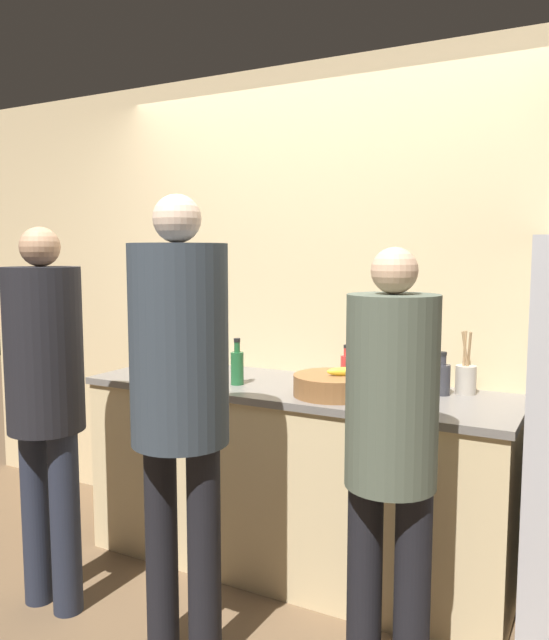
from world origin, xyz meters
TOP-DOWN VIEW (x-y plane):
  - ground_plane at (0.00, 0.00)m, footprint 14.00×14.00m
  - wall_back at (0.00, 0.74)m, footprint 5.20×0.06m
  - counter at (0.00, 0.39)m, footprint 2.15×0.72m
  - person_left at (-0.81, -0.47)m, footprint 0.33×0.33m
  - person_center at (-0.08, -0.47)m, footprint 0.38×0.38m
  - person_right at (0.70, -0.28)m, footprint 0.32×0.32m
  - fruit_bowl at (0.25, 0.26)m, footprint 0.37×0.37m
  - utensil_crock at (0.78, 0.59)m, footprint 0.10×0.10m
  - bottle_red at (0.18, 0.60)m, footprint 0.06×0.06m
  - bottle_dark at (0.69, 0.52)m, footprint 0.07×0.07m
  - bottle_green at (-0.27, 0.26)m, footprint 0.07×0.07m
  - cup_blue at (0.36, 0.50)m, footprint 0.08×0.08m

SIDE VIEW (x-z plane):
  - ground_plane at x=0.00m, z-range 0.00..0.00m
  - counter at x=0.00m, z-range 0.00..0.94m
  - person_right at x=0.70m, z-range 0.14..1.76m
  - fruit_bowl at x=0.25m, z-range 0.92..1.06m
  - cup_blue at x=0.36m, z-range 0.94..1.04m
  - person_left at x=-0.81m, z-range 0.15..1.87m
  - bottle_red at x=0.18m, z-range 0.92..1.11m
  - utensil_crock at x=0.78m, z-range 0.87..1.17m
  - bottle_dark at x=0.69m, z-range 0.92..1.12m
  - bottle_green at x=-0.27m, z-range 0.92..1.15m
  - person_center at x=-0.08m, z-range 0.20..2.01m
  - wall_back at x=0.00m, z-range 0.00..2.60m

